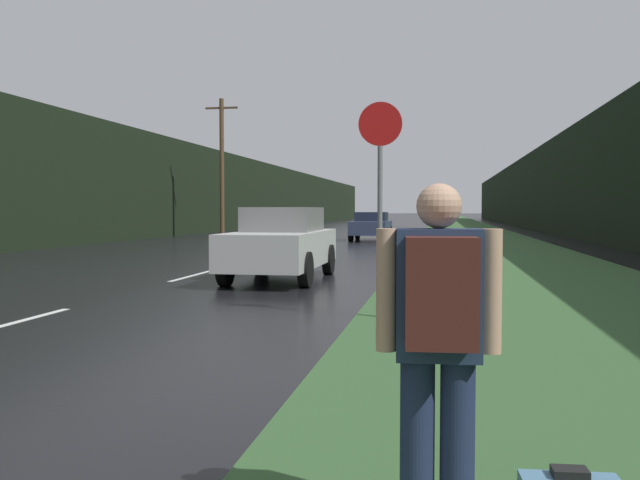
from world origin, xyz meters
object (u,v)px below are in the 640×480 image
car_passing_near (282,243)px  hitchhiker_with_backpack (439,337)px  car_passing_far (371,226)px  stop_sign (380,191)px

car_passing_near → hitchhiker_with_backpack: bearing=106.9°
hitchhiker_with_backpack → car_passing_near: size_ratio=0.37×
car_passing_near → car_passing_far: car_passing_near is taller
hitchhiker_with_backpack → car_passing_near: 11.75m
stop_sign → hitchhiker_with_backpack: stop_sign is taller
hitchhiker_with_backpack → car_passing_far: size_ratio=0.39×
hitchhiker_with_backpack → car_passing_near: hitchhiker_with_backpack is taller
stop_sign → car_passing_far: (-2.58, 24.04, -1.06)m
hitchhiker_with_backpack → car_passing_near: bearing=103.1°
car_passing_near → car_passing_far: size_ratio=1.04×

